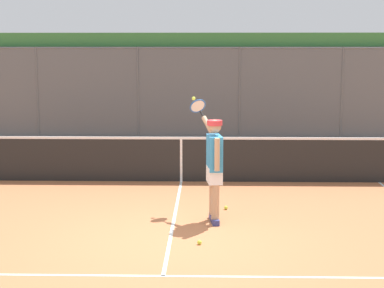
% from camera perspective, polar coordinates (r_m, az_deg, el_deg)
% --- Properties ---
extents(ground_plane, '(60.00, 60.00, 0.00)m').
position_cam_1_polar(ground_plane, '(9.08, -2.08, -9.05)').
color(ground_plane, '#B76B42').
extents(court_line_markings, '(8.46, 9.91, 0.01)m').
position_cam_1_polar(court_line_markings, '(7.45, -2.91, -13.19)').
color(court_line_markings, white).
rests_on(court_line_markings, ground).
extents(fence_backdrop, '(18.15, 1.37, 3.27)m').
position_cam_1_polar(fence_backdrop, '(18.74, -0.26, 5.36)').
color(fence_backdrop, '#565B60').
rests_on(fence_backdrop, ground).
extents(tennis_net, '(10.86, 0.09, 1.07)m').
position_cam_1_polar(tennis_net, '(12.85, -1.02, -1.39)').
color(tennis_net, '#2D2D2D').
rests_on(tennis_net, ground).
extents(tennis_player, '(0.59, 1.36, 1.98)m').
position_cam_1_polar(tennis_player, '(9.79, 2.08, -1.73)').
color(tennis_player, navy).
rests_on(tennis_player, ground).
extents(tennis_ball_near_net, '(0.07, 0.07, 0.07)m').
position_cam_1_polar(tennis_ball_near_net, '(8.88, 0.71, -9.24)').
color(tennis_ball_near_net, '#C1D138').
rests_on(tennis_ball_near_net, ground).
extents(tennis_ball_mid_court, '(0.07, 0.07, 0.07)m').
position_cam_1_polar(tennis_ball_mid_court, '(10.74, 3.22, -6.00)').
color(tennis_ball_mid_court, '#C1D138').
rests_on(tennis_ball_mid_court, ground).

